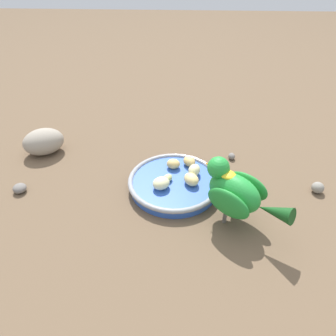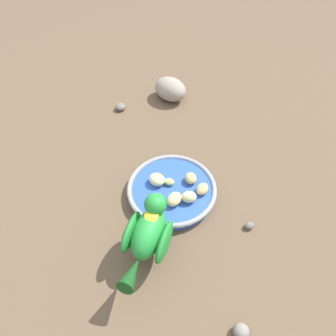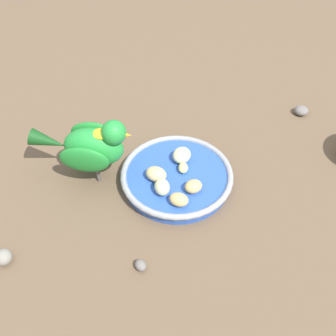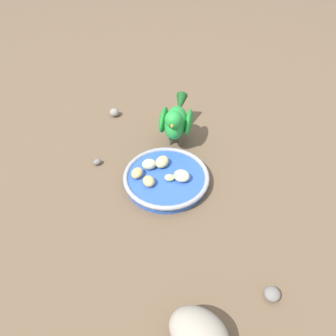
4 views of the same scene
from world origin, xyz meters
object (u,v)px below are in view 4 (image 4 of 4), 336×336
at_px(apple_piece_0, 149,181).
at_px(pebble_0, 97,162).
at_px(apple_piece_2, 137,173).
at_px(feeding_bowl, 166,178).
at_px(apple_piece_3, 170,178).
at_px(parrot, 176,120).
at_px(pebble_1, 114,112).
at_px(apple_piece_5, 162,162).
at_px(pebble_2, 272,294).
at_px(apple_piece_1, 182,176).
at_px(rock_large, 199,333).
at_px(apple_piece_4, 149,164).

distance_m(apple_piece_0, pebble_0, 0.17).
height_order(apple_piece_2, pebble_0, apple_piece_2).
xyz_separation_m(feeding_bowl, apple_piece_3, (0.01, 0.00, 0.01)).
distance_m(parrot, pebble_1, 0.24).
bearing_deg(pebble_0, apple_piece_0, 26.86).
bearing_deg(apple_piece_5, apple_piece_0, -54.42).
height_order(feeding_bowl, apple_piece_0, apple_piece_0).
distance_m(apple_piece_3, pebble_1, 0.34).
bearing_deg(apple_piece_3, feeding_bowl, -175.49).
bearing_deg(apple_piece_5, feeding_bowl, -14.01).
height_order(parrot, pebble_1, parrot).
bearing_deg(pebble_1, apple_piece_2, -11.62).
bearing_deg(apple_piece_3, pebble_2, 4.73).
relative_size(parrot, pebble_2, 5.42).
height_order(apple_piece_0, apple_piece_1, apple_piece_1).
distance_m(feeding_bowl, apple_piece_5, 0.04).
xyz_separation_m(apple_piece_1, pebble_0, (-0.17, -0.15, -0.03)).
bearing_deg(apple_piece_3, pebble_0, -141.84).
bearing_deg(apple_piece_0, apple_piece_3, 77.70).
height_order(parrot, pebble_0, parrot).
relative_size(feeding_bowl, pebble_1, 7.49).
relative_size(feeding_bowl, apple_piece_2, 6.25).
bearing_deg(rock_large, pebble_0, 179.14).
relative_size(rock_large, pebble_0, 4.90).
xyz_separation_m(apple_piece_2, pebble_1, (-0.29, 0.06, -0.02)).
xyz_separation_m(apple_piece_4, rock_large, (0.39, -0.11, -0.00)).
xyz_separation_m(apple_piece_3, apple_piece_4, (-0.06, -0.02, 0.01)).
bearing_deg(apple_piece_2, parrot, 118.74).
bearing_deg(feeding_bowl, apple_piece_0, -85.90).
relative_size(feeding_bowl, pebble_0, 9.94).
bearing_deg(apple_piece_4, apple_piece_3, 22.06).
bearing_deg(apple_piece_0, rock_large, -13.57).
relative_size(apple_piece_0, apple_piece_2, 0.95).
bearing_deg(feeding_bowl, apple_piece_1, 44.04).
height_order(apple_piece_3, apple_piece_4, apple_piece_4).
distance_m(apple_piece_2, apple_piece_5, 0.07).
bearing_deg(apple_piece_0, pebble_2, 12.71).
bearing_deg(feeding_bowl, parrot, 141.35).
xyz_separation_m(apple_piece_4, pebble_1, (-0.28, 0.02, -0.02)).
bearing_deg(apple_piece_0, apple_piece_4, 152.16).
bearing_deg(apple_piece_2, apple_piece_5, 93.18).
relative_size(apple_piece_2, apple_piece_3, 1.37).
xyz_separation_m(apple_piece_2, apple_piece_4, (-0.01, 0.04, 0.00)).
xyz_separation_m(parrot, pebble_0, (-0.02, -0.22, -0.07)).
height_order(feeding_bowl, apple_piece_2, apple_piece_2).
xyz_separation_m(apple_piece_5, rock_large, (0.39, -0.14, -0.00)).
xyz_separation_m(parrot, pebble_1, (-0.20, -0.10, -0.07)).
distance_m(apple_piece_5, rock_large, 0.41).
relative_size(apple_piece_2, pebble_1, 1.20).
distance_m(apple_piece_1, apple_piece_2, 0.11).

